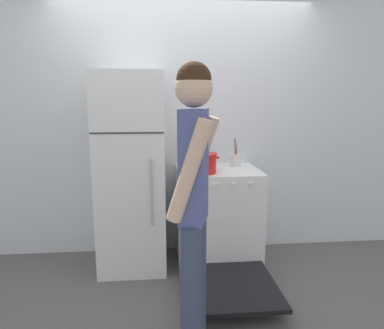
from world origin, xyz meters
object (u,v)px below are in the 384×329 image
Objects in this scene: refrigerator at (132,173)px; utensil_jar at (235,160)px; tea_kettle at (200,159)px; stove_range at (218,218)px; dutch_oven_pot at (202,163)px; person at (194,197)px.

utensil_jar is (1.00, 0.13, 0.08)m from refrigerator.
utensil_jar is at bearing 0.95° from tea_kettle.
stove_range is 0.59m from utensil_jar.
utensil_jar is (0.35, 0.01, -0.01)m from tea_kettle.
refrigerator is 0.65m from dutch_oven_pot.
refrigerator is at bearing 168.31° from dutch_oven_pot.
refrigerator is 5.65× the size of dutch_oven_pot.
dutch_oven_pot is 0.45m from utensil_jar.
person is at bearing -69.61° from refrigerator.
refrigerator is at bearing -168.93° from tea_kettle.
person is (0.46, -1.23, 0.11)m from refrigerator.
refrigerator is 6.52× the size of utensil_jar.
refrigerator is 7.09× the size of tea_kettle.
dutch_oven_pot is at bearing 6.79° from person.
refrigerator is 1.01m from utensil_jar.
refrigerator is 1.02× the size of person.
person reaches higher than tea_kettle.
tea_kettle is 0.14× the size of person.
refrigerator reaches higher than person.
person is (-0.19, -1.35, 0.01)m from tea_kettle.
dutch_oven_pot reaches higher than stove_range.
tea_kettle reaches higher than dutch_oven_pot.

